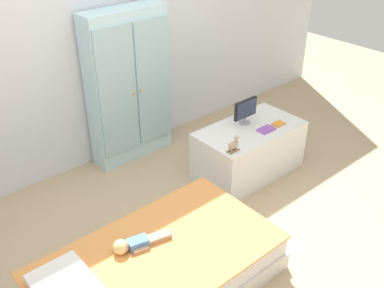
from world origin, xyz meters
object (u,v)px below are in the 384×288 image
at_px(tv_stand, 249,150).
at_px(tv_monitor, 246,110).
at_px(doll, 131,244).
at_px(rocking_horse_toy, 234,144).
at_px(book_orange, 279,124).
at_px(bed, 159,270).
at_px(book_purple, 266,129).
at_px(wardrobe, 129,87).

bearing_deg(tv_stand, tv_monitor, 75.19).
bearing_deg(doll, rocking_horse_toy, 11.46).
xyz_separation_m(tv_stand, book_orange, (0.24, -0.12, 0.24)).
bearing_deg(tv_monitor, doll, -162.10).
xyz_separation_m(bed, tv_stand, (1.43, 0.56, 0.09)).
height_order(tv_stand, tv_monitor, tv_monitor).
bearing_deg(doll, book_purple, 10.32).
bearing_deg(doll, book_orange, 9.37).
bearing_deg(tv_monitor, tv_stand, -104.81).
bearing_deg(bed, wardrobe, 61.81).
distance_m(tv_stand, tv_monitor, 0.38).
height_order(bed, doll, doll).
height_order(bed, rocking_horse_toy, rocking_horse_toy).
relative_size(bed, book_orange, 13.97).
relative_size(tv_stand, tv_monitor, 3.77).
height_order(wardrobe, tv_stand, wardrobe).
height_order(doll, book_purple, book_purple).
bearing_deg(tv_monitor, book_purple, -77.10).
bearing_deg(rocking_horse_toy, tv_monitor, 33.42).
height_order(tv_monitor, book_purple, tv_monitor).
height_order(rocking_horse_toy, book_orange, rocking_horse_toy).
height_order(tv_stand, rocking_horse_toy, rocking_horse_toy).
xyz_separation_m(wardrobe, tv_stand, (0.62, -0.95, -0.48)).
height_order(wardrobe, book_orange, wardrobe).
xyz_separation_m(bed, book_purple, (1.50, 0.44, 0.33)).
relative_size(bed, rocking_horse_toy, 11.77).
distance_m(tv_monitor, book_orange, 0.32).
xyz_separation_m(wardrobe, rocking_horse_toy, (0.23, -1.13, -0.18)).
distance_m(bed, doll, 0.26).
relative_size(tv_monitor, book_orange, 2.29).
relative_size(tv_stand, book_orange, 8.64).
bearing_deg(rocking_horse_toy, tv_stand, 24.94).
xyz_separation_m(wardrobe, book_purple, (0.69, -1.07, -0.24)).
bearing_deg(wardrobe, tv_monitor, -53.28).
xyz_separation_m(tv_monitor, book_purple, (0.05, -0.21, -0.13)).
bearing_deg(doll, bed, -54.41).
bearing_deg(book_orange, wardrobe, 128.60).
distance_m(tv_stand, book_purple, 0.28).
relative_size(book_purple, book_orange, 1.37).
relative_size(tv_stand, rocking_horse_toy, 7.28).
distance_m(rocking_horse_toy, book_orange, 0.63).
bearing_deg(bed, rocking_horse_toy, 19.87).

